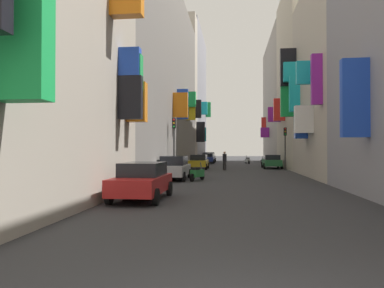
# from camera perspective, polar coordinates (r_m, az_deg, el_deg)

# --- Properties ---
(ground_plane) EXTENTS (140.00, 140.00, 0.00)m
(ground_plane) POSITION_cam_1_polar(r_m,az_deg,el_deg) (33.62, 6.97, -4.20)
(ground_plane) COLOR #2D2D30
(building_left_mid_b) EXTENTS (7.27, 27.52, 16.51)m
(building_left_mid_b) POSITION_cam_1_polar(r_m,az_deg,el_deg) (32.44, -7.52, 10.33)
(building_left_mid_b) COLOR slate
(building_left_mid_b) RESTS_ON ground
(building_left_mid_c) EXTENTS (7.21, 3.19, 19.41)m
(building_left_mid_c) POSITION_cam_1_polar(r_m,az_deg,el_deg) (47.48, -2.92, 8.48)
(building_left_mid_c) COLOR #B2A899
(building_left_mid_c) RESTS_ON ground
(building_left_far) EXTENTS (7.10, 15.76, 20.15)m
(building_left_far) POSITION_cam_1_polar(r_m,az_deg,el_deg) (56.80, -1.36, 7.36)
(building_left_far) COLOR gray
(building_left_far) RESTS_ON ground
(building_right_mid_a) EXTENTS (7.25, 6.93, 13.47)m
(building_right_mid_a) POSITION_cam_1_polar(r_m,az_deg,el_deg) (26.01, 25.22, 9.75)
(building_right_mid_a) COLOR #B2A899
(building_right_mid_a) RESTS_ON ground
(building_right_mid_b) EXTENTS (7.30, 4.57, 13.95)m
(building_right_mid_b) POSITION_cam_1_polar(r_m,az_deg,el_deg) (31.47, 21.79, 8.37)
(building_right_mid_b) COLOR #B2A899
(building_right_mid_b) RESTS_ON ground
(building_right_mid_c) EXTENTS (7.39, 11.76, 18.59)m
(building_right_mid_c) POSITION_cam_1_polar(r_m,az_deg,el_deg) (39.69, 18.70, 9.82)
(building_right_mid_c) COLOR #BCB29E
(building_right_mid_c) RESTS_ON ground
(building_right_far) EXTENTS (7.23, 19.55, 18.03)m
(building_right_far) POSITION_cam_1_polar(r_m,az_deg,el_deg) (54.87, 15.25, 6.56)
(building_right_far) COLOR gray
(building_right_far) RESTS_ON ground
(parked_car_red) EXTENTS (1.89, 4.03, 1.45)m
(parked_car_red) POSITION_cam_1_polar(r_m,az_deg,el_deg) (14.25, -7.93, -5.72)
(parked_car_red) COLOR #B21E1E
(parked_car_red) RESTS_ON ground
(parked_car_silver) EXTENTS (1.87, 4.35, 1.53)m
(parked_car_silver) POSITION_cam_1_polar(r_m,az_deg,el_deg) (23.45, -2.88, -3.72)
(parked_car_silver) COLOR #B7B7BC
(parked_car_silver) RESTS_ON ground
(parked_car_green) EXTENTS (1.86, 4.28, 1.40)m
(parked_car_green) POSITION_cam_1_polar(r_m,az_deg,el_deg) (37.81, 12.54, -2.69)
(parked_car_green) COLOR #236638
(parked_car_green) RESTS_ON ground
(parked_car_blue) EXTENTS (1.84, 4.10, 1.39)m
(parked_car_blue) POSITION_cam_1_polar(r_m,az_deg,el_deg) (50.36, 2.56, -2.25)
(parked_car_blue) COLOR navy
(parked_car_blue) RESTS_ON ground
(parked_car_yellow) EXTENTS (1.87, 4.06, 1.43)m
(parked_car_yellow) POSITION_cam_1_polar(r_m,az_deg,el_deg) (35.48, 1.08, -2.82)
(parked_car_yellow) COLOR gold
(parked_car_yellow) RESTS_ON ground
(parked_car_grey) EXTENTS (2.01, 4.27, 1.50)m
(parked_car_grey) POSITION_cam_1_polar(r_m,az_deg,el_deg) (55.60, 2.74, -2.07)
(parked_car_grey) COLOR slate
(parked_car_grey) RESTS_ON ground
(scooter_green) EXTENTS (0.82, 1.76, 1.13)m
(scooter_green) POSITION_cam_1_polar(r_m,az_deg,el_deg) (22.52, 0.83, -4.69)
(scooter_green) COLOR #287F3D
(scooter_green) RESTS_ON ground
(scooter_white) EXTENTS (0.71, 1.89, 1.13)m
(scooter_white) POSITION_cam_1_polar(r_m,az_deg,el_deg) (49.18, 8.82, -2.59)
(scooter_white) COLOR silver
(scooter_white) RESTS_ON ground
(scooter_black) EXTENTS (0.53, 1.90, 1.13)m
(scooter_black) POSITION_cam_1_polar(r_m,az_deg,el_deg) (43.85, 11.26, -2.80)
(scooter_black) COLOR black
(scooter_black) RESTS_ON ground
(pedestrian_near_left) EXTENTS (0.52, 0.52, 1.77)m
(pedestrian_near_left) POSITION_cam_1_polar(r_m,az_deg,el_deg) (33.85, 5.21, -2.68)
(pedestrian_near_left) COLOR #242424
(pedestrian_near_left) RESTS_ON ground
(traffic_light_near_corner) EXTENTS (0.26, 0.34, 3.99)m
(traffic_light_near_corner) POSITION_cam_1_polar(r_m,az_deg,el_deg) (34.31, 14.62, 0.46)
(traffic_light_near_corner) COLOR #2D2D2D
(traffic_light_near_corner) RESTS_ON ground
(traffic_light_far_corner) EXTENTS (0.26, 0.34, 4.26)m
(traffic_light_far_corner) POSITION_cam_1_polar(r_m,az_deg,el_deg) (26.35, -2.88, 1.18)
(traffic_light_far_corner) COLOR #2D2D2D
(traffic_light_far_corner) RESTS_ON ground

